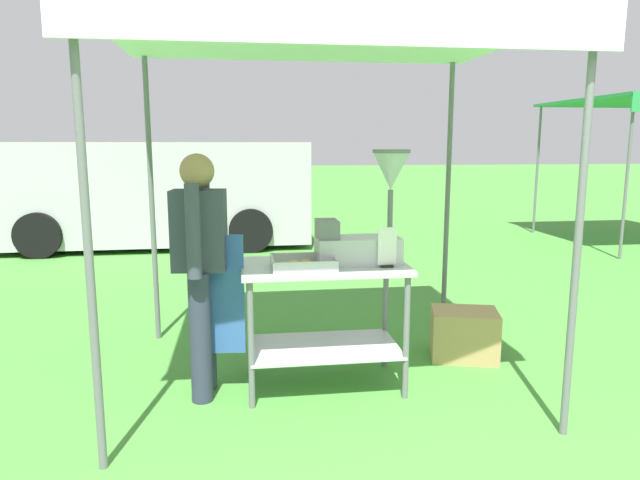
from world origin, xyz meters
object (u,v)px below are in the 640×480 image
Objects in this scene: donut_tray at (303,265)px; supply_crate at (464,334)px; donut_cart at (324,297)px; vendor at (201,263)px; stall_canopy at (322,43)px; van_silver at (153,192)px; menu_sign at (387,250)px; donut_fryer at (366,222)px.

donut_tray reaches higher than supply_crate.
vendor is at bearing -178.12° from donut_cart.
stall_canopy is 4.75× the size of supply_crate.
stall_canopy reaches higher than donut_tray.
van_silver reaches higher than donut_tray.
stall_canopy is 1.41m from menu_sign.
van_silver is at bearing 110.94° from donut_fryer.
supply_crate is at bearing 11.14° from vendor.
donut_tray is at bearing -73.10° from van_silver.
supply_crate is at bearing 17.27° from donut_cart.
stall_canopy is 1.21m from donut_fryer.
donut_cart is at bearing -71.45° from van_silver.
donut_cart is 0.85m from vendor.
donut_tray is 0.56m from menu_sign.
supply_crate is (1.17, 0.36, -0.45)m from donut_cart.
donut_tray is at bearing -146.45° from donut_cart.
stall_canopy reaches higher than vendor.
supply_crate is at bearing 12.75° from stall_canopy.
supply_crate is at bearing 33.86° from menu_sign.
donut_fryer reaches higher than menu_sign.
stall_canopy is at bearing 52.27° from donut_tray.
donut_fryer is at bearing -157.11° from supply_crate.
stall_canopy is at bearing 90.00° from donut_cart.
donut_cart is at bearing -90.00° from stall_canopy.
supply_crate is (1.32, 0.47, -0.70)m from donut_tray.
donut_fryer is (0.44, 0.09, 0.26)m from donut_tray.
stall_canopy is at bearing 8.78° from vendor.
van_silver reaches higher than donut_fryer.
supply_crate is at bearing 22.89° from donut_fryer.
vendor is at bearing -78.78° from van_silver.
supply_crate is 0.12× the size of van_silver.
donut_fryer is (0.29, -0.01, 0.51)m from donut_cart.
donut_fryer is 1.35m from supply_crate.
van_silver is at bearing 111.38° from menu_sign.
donut_tray is 0.54× the size of donut_fryer.
donut_tray is 1.57× the size of menu_sign.
menu_sign is 0.05× the size of van_silver.
menu_sign reaches higher than donut_cart.
donut_fryer is (0.29, -0.11, -1.17)m from stall_canopy.
menu_sign is at bearing -5.41° from donut_tray.
vendor reaches higher than donut_cart.
menu_sign is 6.56m from van_silver.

